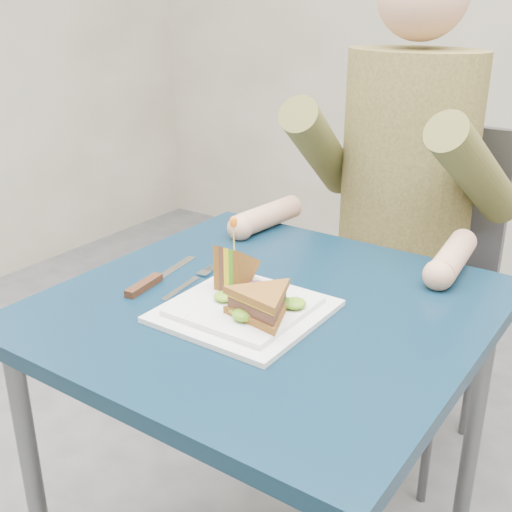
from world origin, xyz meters
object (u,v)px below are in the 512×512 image
Objects in this scene: table at (267,340)px; chair at (411,268)px; fork at (189,283)px; diner at (407,142)px; plate at (244,309)px; sandwich_upright at (234,270)px; sandwich_flat at (262,304)px; knife at (150,282)px.

table is 0.73m from chair.
fork is (-0.17, -0.02, 0.08)m from table.
diner is 0.68m from fork.
plate is at bearing -13.97° from fork.
chair is at bearing 85.17° from sandwich_upright.
sandwich_upright is 0.69× the size of fork.
fork is (-0.16, 0.04, -0.01)m from plate.
sandwich_flat reaches higher than plate.
fork is at bearing -177.04° from sandwich_upright.
plate is at bearing -90.54° from chair.
sandwich_upright is 0.12m from fork.
knife is (-0.23, -0.68, -0.18)m from diner.
table is 1.01× the size of diner.
chair is (0.00, 0.72, -0.11)m from table.
plate is 0.07m from sandwich_flat.
fork is 0.08m from knife.
chair is 0.81m from plate.
sandwich_flat is (0.05, -0.81, 0.23)m from chair.
chair is 0.84m from knife.
plate is (-0.01, -0.78, 0.20)m from chair.
fork is at bearing 163.22° from sandwich_flat.
plate is at bearing -39.28° from sandwich_upright.
diner is at bearing 71.50° from knife.
sandwich_flat is at bearing -24.44° from plate.
plate reaches higher than fork.
fork is (-0.21, 0.06, -0.04)m from sandwich_flat.
table is 0.11m from plate.
plate is 1.17× the size of knife.
knife reaches higher than table.
fork is at bearing -172.70° from table.
sandwich_flat reaches higher than knife.
table is 0.66m from diner.
fork is at bearing 166.03° from plate.
fork is 0.81× the size of knife.
plate is (-0.01, -0.06, 0.09)m from table.
table is 4.18× the size of fork.
chair is 1.25× the size of diner.
sandwich_flat is at bearing -4.01° from knife.
diner reaches higher than sandwich_flat.
table is 4.79× the size of sandwich_flat.
chair is 0.78m from sandwich_upright.
sandwich_flat is (0.06, -0.03, 0.04)m from plate.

